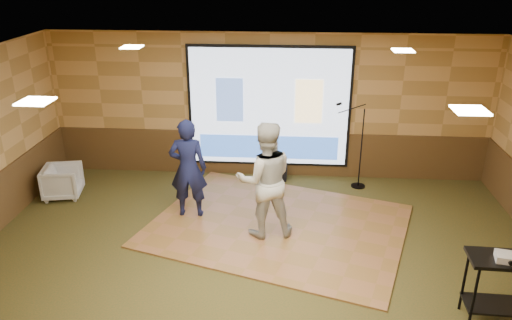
# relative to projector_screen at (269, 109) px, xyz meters

# --- Properties ---
(ground) EXTENTS (9.00, 9.00, 0.00)m
(ground) POSITION_rel_projector_screen_xyz_m (0.00, -3.44, -1.47)
(ground) COLOR #323C1B
(ground) RESTS_ON ground
(room_shell) EXTENTS (9.04, 7.04, 3.02)m
(room_shell) POSITION_rel_projector_screen_xyz_m (0.00, -3.44, 0.62)
(room_shell) COLOR tan
(room_shell) RESTS_ON ground
(wainscot_back) EXTENTS (9.00, 0.04, 0.95)m
(wainscot_back) POSITION_rel_projector_screen_xyz_m (0.00, 0.04, -1.00)
(wainscot_back) COLOR #543C1C
(wainscot_back) RESTS_ON ground
(projector_screen) EXTENTS (3.32, 0.06, 2.52)m
(projector_screen) POSITION_rel_projector_screen_xyz_m (0.00, 0.00, 0.00)
(projector_screen) COLOR black
(projector_screen) RESTS_ON room_shell
(downlight_nw) EXTENTS (0.32, 0.32, 0.02)m
(downlight_nw) POSITION_rel_projector_screen_xyz_m (-2.20, -1.64, 1.50)
(downlight_nw) COLOR beige
(downlight_nw) RESTS_ON room_shell
(downlight_ne) EXTENTS (0.32, 0.32, 0.02)m
(downlight_ne) POSITION_rel_projector_screen_xyz_m (2.20, -1.64, 1.50)
(downlight_ne) COLOR beige
(downlight_ne) RESTS_ON room_shell
(downlight_sw) EXTENTS (0.32, 0.32, 0.02)m
(downlight_sw) POSITION_rel_projector_screen_xyz_m (-2.20, -4.94, 1.50)
(downlight_sw) COLOR beige
(downlight_sw) RESTS_ON room_shell
(downlight_se) EXTENTS (0.32, 0.32, 0.02)m
(downlight_se) POSITION_rel_projector_screen_xyz_m (2.20, -4.94, 1.50)
(downlight_se) COLOR beige
(downlight_se) RESTS_ON room_shell
(dance_floor) EXTENTS (4.99, 4.34, 0.03)m
(dance_floor) POSITION_rel_projector_screen_xyz_m (0.27, -2.17, -1.46)
(dance_floor) COLOR #986137
(dance_floor) RESTS_ON ground
(player_left) EXTENTS (0.68, 0.46, 1.79)m
(player_left) POSITION_rel_projector_screen_xyz_m (-1.31, -1.90, -0.55)
(player_left) COLOR #141941
(player_left) RESTS_ON dance_floor
(player_right) EXTENTS (1.09, 0.92, 1.96)m
(player_right) POSITION_rel_projector_screen_xyz_m (0.06, -2.46, -0.46)
(player_right) COLOR beige
(player_right) RESTS_ON dance_floor
(av_table) EXTENTS (0.90, 0.47, 0.94)m
(av_table) POSITION_rel_projector_screen_xyz_m (3.14, -4.38, -0.82)
(av_table) COLOR black
(av_table) RESTS_ON ground
(projector) EXTENTS (0.31, 0.27, 0.09)m
(projector) POSITION_rel_projector_screen_xyz_m (3.11, -4.44, -0.49)
(projector) COLOR silver
(projector) RESTS_ON av_table
(mic_stand) EXTENTS (0.69, 0.28, 1.77)m
(mic_stand) POSITION_rel_projector_screen_xyz_m (1.80, -0.44, -0.98)
(mic_stand) COLOR black
(mic_stand) RESTS_ON ground
(banquet_chair) EXTENTS (0.81, 0.79, 0.63)m
(banquet_chair) POSITION_rel_projector_screen_xyz_m (-3.92, -1.31, -1.16)
(banquet_chair) COLOR gray
(banquet_chair) RESTS_ON ground
(duffel_bag) EXTENTS (0.46, 0.31, 0.28)m
(duffel_bag) POSITION_rel_projector_screen_xyz_m (0.17, -0.19, -1.34)
(duffel_bag) COLOR black
(duffel_bag) RESTS_ON ground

